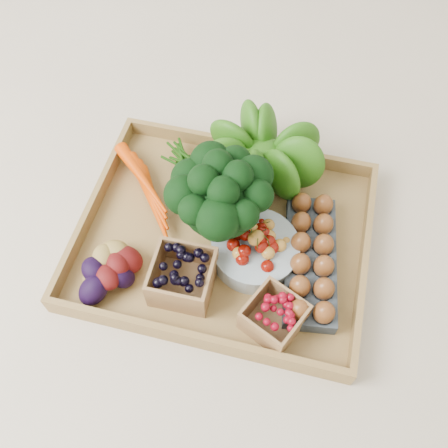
% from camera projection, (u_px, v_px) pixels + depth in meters
% --- Properties ---
extents(ground, '(4.00, 4.00, 0.00)m').
position_uv_depth(ground, '(224.00, 240.00, 0.99)').
color(ground, beige).
rests_on(ground, ground).
extents(tray, '(0.55, 0.45, 0.01)m').
position_uv_depth(tray, '(224.00, 238.00, 0.99)').
color(tray, olive).
rests_on(tray, ground).
extents(carrots, '(0.20, 0.14, 0.05)m').
position_uv_depth(carrots, '(148.00, 188.00, 1.01)').
color(carrots, '#D83E01').
rests_on(carrots, tray).
extents(lettuce, '(0.16, 0.16, 0.16)m').
position_uv_depth(lettuce, '(261.00, 151.00, 0.99)').
color(lettuce, '#19570D').
rests_on(lettuce, tray).
extents(broccoli, '(0.19, 0.19, 0.15)m').
position_uv_depth(broccoli, '(221.00, 212.00, 0.92)').
color(broccoli, black).
rests_on(broccoli, tray).
extents(cherry_bowl, '(0.16, 0.16, 0.04)m').
position_uv_depth(cherry_bowl, '(255.00, 250.00, 0.94)').
color(cherry_bowl, '#8C9EA5').
rests_on(cherry_bowl, tray).
extents(egg_carton, '(0.13, 0.28, 0.03)m').
position_uv_depth(egg_carton, '(310.00, 261.00, 0.93)').
color(egg_carton, '#373F46').
rests_on(egg_carton, tray).
extents(potatoes, '(0.14, 0.14, 0.08)m').
position_uv_depth(potatoes, '(105.00, 267.00, 0.90)').
color(potatoes, '#450B0B').
rests_on(potatoes, tray).
extents(punnet_blackberry, '(0.11, 0.11, 0.07)m').
position_uv_depth(punnet_blackberry, '(183.00, 277.00, 0.89)').
color(punnet_blackberry, black).
rests_on(punnet_blackberry, tray).
extents(punnet_raspberry, '(0.12, 0.12, 0.06)m').
position_uv_depth(punnet_raspberry, '(274.00, 317.00, 0.86)').
color(punnet_raspberry, maroon).
rests_on(punnet_raspberry, tray).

